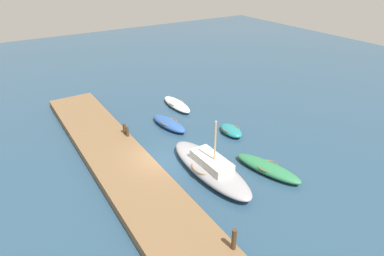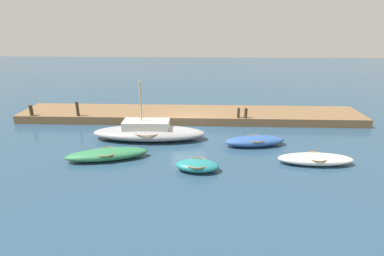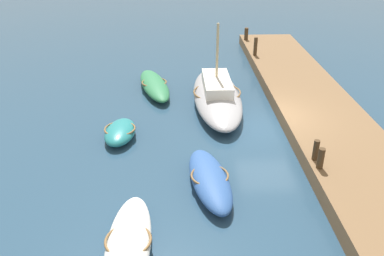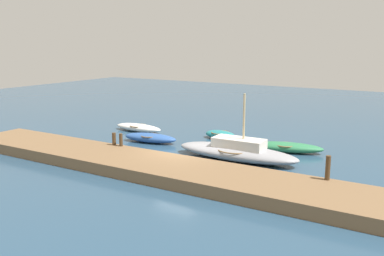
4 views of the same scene
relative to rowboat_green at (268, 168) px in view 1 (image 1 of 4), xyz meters
name	(u,v)px [view 1 (image 1 of 4)]	position (x,y,z in m)	size (l,w,h in m)	color
ground_plane	(161,164)	(-4.33, -5.14, -0.31)	(84.00, 84.00, 0.00)	navy
dock_platform	(127,172)	(-4.33, -7.49, 0.00)	(26.21, 3.64, 0.61)	brown
rowboat_green	(268,168)	(0.00, 0.00, 0.00)	(4.66, 2.30, 0.61)	#2D7A4C
rowboat_white	(177,104)	(-11.43, 0.14, -0.02)	(4.04, 1.28, 0.57)	white
rowboat_blue	(169,123)	(-8.55, -2.25, 0.01)	(3.89, 1.75, 0.62)	#2D569E
dinghy_teal	(231,130)	(-5.06, 1.15, -0.01)	(2.34, 1.36, 0.57)	teal
sailboat_grey	(210,167)	(-1.80, -3.10, 0.19)	(7.31, 2.30, 3.81)	#939399
mooring_post_west	(124,129)	(-8.42, -5.92, 0.67)	(0.22, 0.22, 0.74)	#47331E
mooring_post_mid_west	(127,131)	(-7.90, -5.92, 0.67)	(0.20, 0.20, 0.75)	#47331E
mooring_post_mid_east	(234,239)	(3.94, -5.92, 0.85)	(0.22, 0.22, 1.10)	#47331E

